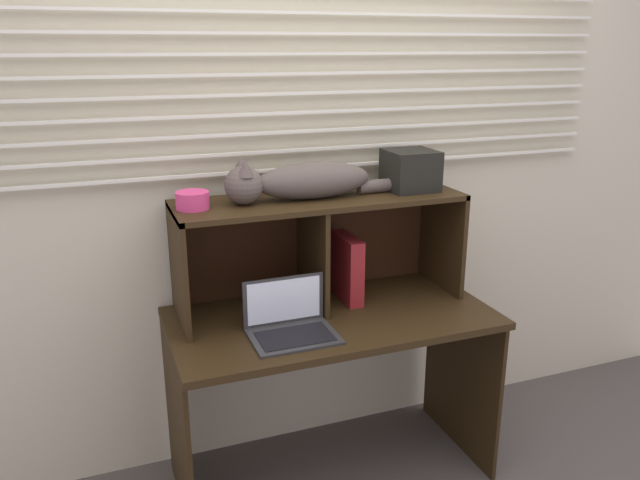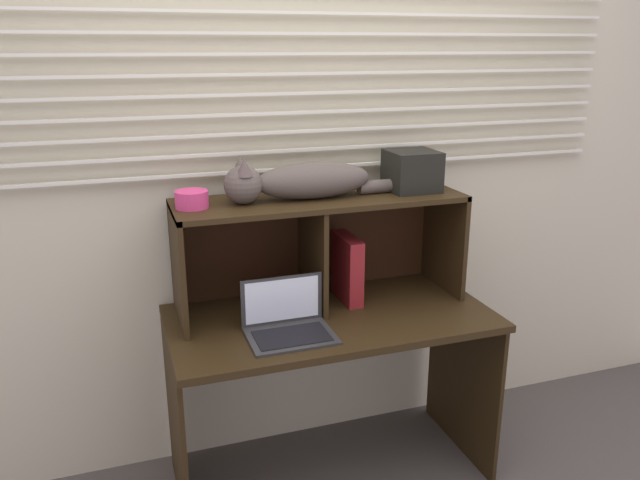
# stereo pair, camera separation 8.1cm
# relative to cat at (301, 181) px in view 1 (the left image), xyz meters

# --- Properties ---
(back_panel_with_blinds) EXTENTS (4.40, 0.08, 2.50)m
(back_panel_with_blinds) POSITION_rel_cat_xyz_m (0.08, 0.24, -0.05)
(back_panel_with_blinds) COLOR beige
(back_panel_with_blinds) RESTS_ON ground
(desk) EXTENTS (1.31, 0.67, 0.77)m
(desk) POSITION_rel_cat_xyz_m (0.08, -0.14, -0.70)
(desk) COLOR black
(desk) RESTS_ON ground
(hutch_shelf_unit) EXTENTS (1.19, 0.37, 0.46)m
(hutch_shelf_unit) POSITION_rel_cat_xyz_m (0.08, 0.03, -0.22)
(hutch_shelf_unit) COLOR black
(hutch_shelf_unit) RESTS_ON desk
(cat) EXTENTS (0.84, 0.16, 0.18)m
(cat) POSITION_rel_cat_xyz_m (0.00, 0.00, 0.00)
(cat) COLOR #534942
(cat) RESTS_ON hutch_shelf_unit
(laptop) EXTENTS (0.33, 0.25, 0.20)m
(laptop) POSITION_rel_cat_xyz_m (-0.13, -0.24, -0.50)
(laptop) COLOR #2E2E2E
(laptop) RESTS_ON desk
(binder_upright) EXTENTS (0.06, 0.23, 0.28)m
(binder_upright) POSITION_rel_cat_xyz_m (0.20, 0.00, -0.39)
(binder_upright) COLOR maroon
(binder_upright) RESTS_ON desk
(book_stack) EXTENTS (0.19, 0.26, 0.06)m
(book_stack) POSITION_rel_cat_xyz_m (-0.11, 0.00, -0.51)
(book_stack) COLOR #466D4E
(book_stack) RESTS_ON desk
(small_basket) EXTENTS (0.13, 0.13, 0.07)m
(small_basket) POSITION_rel_cat_xyz_m (-0.43, 0.00, -0.04)
(small_basket) COLOR #D53B74
(small_basket) RESTS_ON hutch_shelf_unit
(storage_box) EXTENTS (0.20, 0.20, 0.17)m
(storage_box) POSITION_rel_cat_xyz_m (0.49, 0.00, 0.01)
(storage_box) COLOR black
(storage_box) RESTS_ON hutch_shelf_unit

